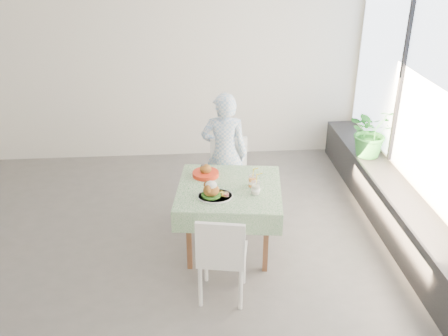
{
  "coord_description": "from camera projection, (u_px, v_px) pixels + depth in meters",
  "views": [
    {
      "loc": [
        0.49,
        -4.5,
        3.14
      ],
      "look_at": [
        0.84,
        0.03,
        0.94
      ],
      "focal_mm": 40.0,
      "sensor_mm": 36.0,
      "label": 1
    }
  ],
  "objects": [
    {
      "name": "floor",
      "position": [
        146.0,
        250.0,
        5.37
      ],
      "size": [
        6.0,
        6.0,
        0.0
      ],
      "primitive_type": "plane",
      "color": "#585654",
      "rests_on": "ground"
    },
    {
      "name": "wall_back",
      "position": [
        150.0,
        64.0,
        7.0
      ],
      "size": [
        6.0,
        0.02,
        2.8
      ],
      "primitive_type": "cube",
      "color": "white",
      "rests_on": "ground"
    },
    {
      "name": "wall_front",
      "position": [
        97.0,
        309.0,
        2.52
      ],
      "size": [
        6.0,
        0.02,
        2.8
      ],
      "primitive_type": "cube",
      "color": "white",
      "rests_on": "ground"
    },
    {
      "name": "wall_right",
      "position": [
        439.0,
        120.0,
        4.97
      ],
      "size": [
        0.02,
        5.0,
        2.8
      ],
      "primitive_type": "cube",
      "color": "white",
      "rests_on": "ground"
    },
    {
      "name": "window_pane",
      "position": [
        441.0,
        96.0,
        4.86
      ],
      "size": [
        0.01,
        4.8,
        2.18
      ],
      "primitive_type": "cube",
      "color": "#D1E0F9",
      "rests_on": "ground"
    },
    {
      "name": "window_ledge",
      "position": [
        402.0,
        219.0,
        5.46
      ],
      "size": [
        0.4,
        4.8,
        0.5
      ],
      "primitive_type": "cube",
      "color": "black",
      "rests_on": "ground"
    },
    {
      "name": "cafe_table",
      "position": [
        229.0,
        211.0,
        5.22
      ],
      "size": [
        1.17,
        1.17,
        0.74
      ],
      "color": "brown",
      "rests_on": "ground"
    },
    {
      "name": "chair_far",
      "position": [
        232.0,
        193.0,
        5.92
      ],
      "size": [
        0.49,
        0.49,
        0.92
      ],
      "color": "white",
      "rests_on": "ground"
    },
    {
      "name": "chair_near",
      "position": [
        223.0,
        271.0,
        4.6
      ],
      "size": [
        0.5,
        0.5,
        0.9
      ],
      "color": "white",
      "rests_on": "ground"
    },
    {
      "name": "diner",
      "position": [
        224.0,
        154.0,
        5.83
      ],
      "size": [
        0.59,
        0.43,
        1.49
      ],
      "primitive_type": "imported",
      "rotation": [
        0.0,
        0.0,
        3.0
      ],
      "color": "#8CB6E1",
      "rests_on": "ground"
    },
    {
      "name": "main_dish",
      "position": [
        213.0,
        192.0,
        4.87
      ],
      "size": [
        0.35,
        0.35,
        0.18
      ],
      "color": "white",
      "rests_on": "cafe_table"
    },
    {
      "name": "juice_cup_orange",
      "position": [
        252.0,
        182.0,
        5.08
      ],
      "size": [
        0.09,
        0.09,
        0.25
      ],
      "color": "white",
      "rests_on": "cafe_table"
    },
    {
      "name": "juice_cup_lemonade",
      "position": [
        256.0,
        188.0,
        4.94
      ],
      "size": [
        0.09,
        0.09,
        0.27
      ],
      "color": "white",
      "rests_on": "cafe_table"
    },
    {
      "name": "second_dish",
      "position": [
        206.0,
        173.0,
        5.31
      ],
      "size": [
        0.28,
        0.28,
        0.13
      ],
      "color": "red",
      "rests_on": "cafe_table"
    },
    {
      "name": "potted_plant",
      "position": [
        371.0,
        131.0,
        6.24
      ],
      "size": [
        0.72,
        0.66,
        0.66
      ],
      "primitive_type": "imported",
      "rotation": [
        0.0,
        0.0,
        0.31
      ],
      "color": "#2B8137",
      "rests_on": "window_ledge"
    }
  ]
}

